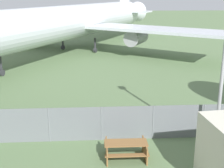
{
  "coord_description": "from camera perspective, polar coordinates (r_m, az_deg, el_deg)",
  "views": [
    {
      "loc": [
        -2.93,
        -4.56,
        7.06
      ],
      "look_at": [
        -1.84,
        12.5,
        2.0
      ],
      "focal_mm": 50.0,
      "sensor_mm": 36.0,
      "label": 1
    }
  ],
  "objects": [
    {
      "name": "perimeter_fence",
      "position": [
        15.65,
        7.51,
        -6.96
      ],
      "size": [
        56.07,
        0.07,
        1.75
      ],
      "color": "slate",
      "rests_on": "ground"
    },
    {
      "name": "airplane",
      "position": [
        37.59,
        -7.3,
        11.15
      ],
      "size": [
        33.33,
        40.21,
        11.4
      ],
      "rotation": [
        0.0,
        0.0,
        -2.07
      ],
      "color": "silver",
      "rests_on": "ground"
    },
    {
      "name": "picnic_bench_near_cabin",
      "position": [
        13.97,
        2.55,
        -11.64
      ],
      "size": [
        1.9,
        1.42,
        0.76
      ],
      "rotation": [
        0.0,
        0.0,
        -0.01
      ],
      "color": "brown",
      "rests_on": "ground"
    }
  ]
}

